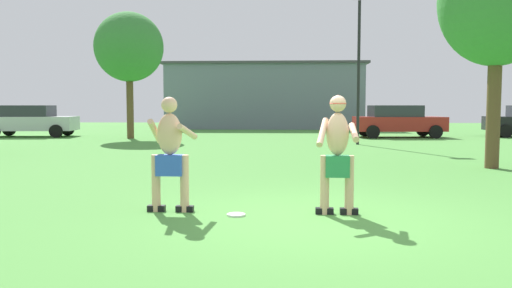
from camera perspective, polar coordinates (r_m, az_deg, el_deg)
ground_plane at (r=7.28m, az=7.23°, el=-8.23°), size 80.00×80.00×0.00m
player_with_cap at (r=7.47m, az=9.01°, el=-0.54°), size 0.64×0.59×1.73m
player_in_blue at (r=7.69m, az=-9.51°, el=-0.79°), size 0.70×0.59×1.70m
frisbee at (r=7.44m, az=-2.22°, el=-7.83°), size 0.27×0.27×0.03m
car_red_near_post at (r=26.36m, az=15.44°, el=2.50°), size 4.40×2.25×1.58m
car_silver_mid_lot at (r=28.38m, az=-23.71°, el=2.41°), size 4.46×2.37×1.58m
lamp_post at (r=21.24m, az=11.32°, el=9.80°), size 0.60×0.24×5.98m
outbuilding_behind_lot at (r=36.91m, az=1.03°, el=5.31°), size 13.65×7.08×4.46m
tree_left_field at (r=25.40m, az=-13.89°, el=10.34°), size 3.23×3.23×5.97m
tree_right_field at (r=14.39m, az=25.16°, el=14.11°), size 2.82×2.82×5.78m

